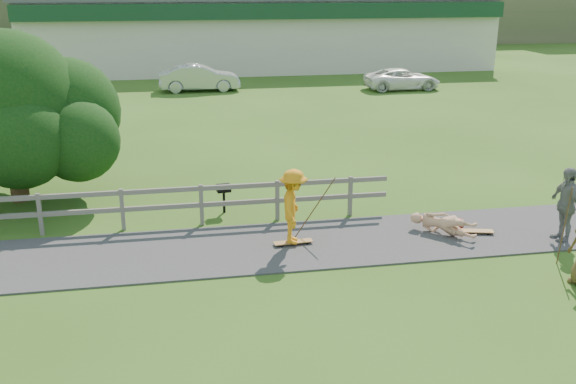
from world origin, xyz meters
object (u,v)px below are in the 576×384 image
object	(u,v)px
spectator_b	(566,204)
bbq	(224,199)
tree	(13,138)
car_white	(402,79)
skater_fallen	(443,224)
car_silver	(199,78)
skater_rider	(293,211)

from	to	relation	value
spectator_b	bbq	size ratio (longest dim) A/B	2.33
spectator_b	tree	world-z (taller)	tree
tree	bbq	size ratio (longest dim) A/B	8.01
car_white	tree	xyz separation A→B (m)	(-17.78, -17.00, 1.24)
skater_fallen	car_silver	distance (m)	23.86
tree	bbq	xyz separation A→B (m)	(5.75, -2.08, -1.45)
skater_fallen	spectator_b	size ratio (longest dim) A/B	0.90
skater_fallen	bbq	size ratio (longest dim) A/B	2.09
car_white	tree	size ratio (longest dim) A/B	0.69
car_white	bbq	distance (m)	22.56
skater_rider	tree	size ratio (longest dim) A/B	0.28
skater_fallen	car_silver	world-z (taller)	car_silver
skater_rider	car_white	distance (m)	24.18
bbq	spectator_b	bearing A→B (deg)	-30.95
spectator_b	tree	distance (m)	14.87
spectator_b	car_white	xyz separation A→B (m)	(4.03, 22.57, -0.32)
tree	bbq	world-z (taller)	tree
skater_fallen	car_silver	bearing A→B (deg)	58.71
tree	car_silver	bearing A→B (deg)	71.86
skater_fallen	spectator_b	xyz separation A→B (m)	(2.76, -0.82, 0.63)
car_white	tree	world-z (taller)	tree
skater_fallen	bbq	xyz separation A→B (m)	(-5.24, 2.66, 0.09)
skater_fallen	car_white	size ratio (longest dim) A/B	0.38
car_silver	tree	distance (m)	19.60
spectator_b	tree	xyz separation A→B (m)	(-13.75, 5.56, 0.92)
skater_fallen	car_white	xyz separation A→B (m)	(6.79, 21.75, 0.31)
car_white	tree	bearing A→B (deg)	132.27
skater_rider	tree	distance (m)	8.66
skater_fallen	car_silver	xyz separation A→B (m)	(-4.90, 23.35, 0.45)
spectator_b	car_silver	xyz separation A→B (m)	(-7.66, 24.17, -0.18)
skater_rider	bbq	size ratio (longest dim) A/B	2.26
skater_rider	spectator_b	distance (m)	6.62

